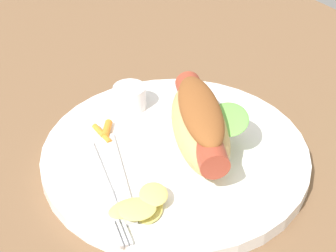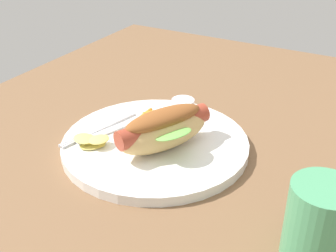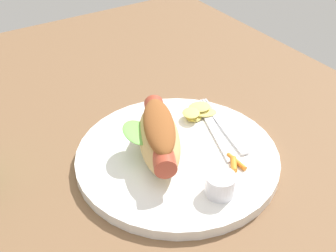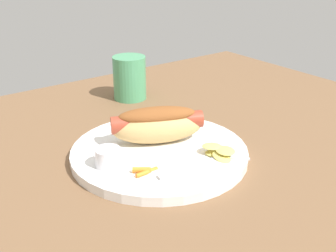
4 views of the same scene
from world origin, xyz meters
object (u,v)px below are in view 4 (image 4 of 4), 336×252
Objects in this scene: chips_pile at (219,152)px; drinking_cup at (130,78)px; hot_dog at (157,125)px; carrot_garnish at (144,171)px; plate at (159,153)px; fork at (203,168)px; sauce_ramekin at (108,157)px; knife at (191,164)px.

chips_pile is 0.70× the size of drinking_cup.
carrot_garnish is (7.72, 7.50, -3.01)cm from hot_dog.
fork reaches higher than plate.
hot_dog is 11.32cm from sauce_ramekin.
carrot_garnish is 0.38× the size of drinking_cup.
hot_dog is at bearing 105.04° from fork.
knife is (0.83, -2.04, -0.02)cm from fork.
hot_dog reaches higher than chips_pile.
fork is at bearing -48.99° from knife.
drinking_cup is at bearing -98.24° from chips_pile.
hot_dog is (-1.01, -2.13, 4.21)cm from plate.
carrot_garnish is at bearing -178.55° from knife.
fork is 5.14cm from chips_pile.
fork is at bearing 98.45° from plate.
carrot_garnish is at bearing 38.67° from plate.
chips_pile is (-4.84, -1.62, 0.59)cm from fork.
hot_dog is 1.17× the size of knife.
hot_dog reaches higher than plate.
carrot_garnish is (-3.19, 5.21, -1.09)cm from sauce_ramekin.
hot_dog is 2.40× the size of chips_pile.
hot_dog is at bearing -168.13° from sauce_ramekin.
sauce_ramekin is at bearing 152.88° from fork.
carrot_garnish is at bearing 121.50° from sauce_ramekin.
carrot_garnish is (7.33, -2.30, 0.22)cm from knife.
plate is 8.69cm from carrot_garnish.
drinking_cup is at bearing -127.38° from sauce_ramekin.
fork is at bearing -62.79° from hot_dog.
chips_pile reaches higher than plate.
drinking_cup reaches higher than sauce_ramekin.
hot_dog reaches higher than carrot_garnish.
sauce_ramekin is at bearing 163.36° from knife.
plate is at bearing -52.18° from chips_pile.
sauce_ramekin is 0.26× the size of fork.
sauce_ramekin is at bearing 0.97° from plate.
plate is at bearing -179.03° from sauce_ramekin.
sauce_ramekin is at bearing 52.62° from drinking_cup.
fork is 9.24cm from carrot_garnish.
plate is 10.37cm from chips_pile.
hot_dog is 4.41× the size of carrot_garnish.
hot_dog is 1.68× the size of drinking_cup.
sauce_ramekin reaches higher than chips_pile.
fork is (-11.35, 9.54, -1.29)cm from sauce_ramekin.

